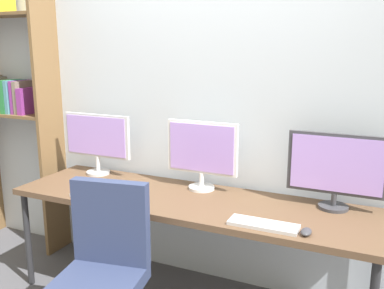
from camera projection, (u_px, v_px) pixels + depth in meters
The scene contains 9 objects.
wall_back at pixel (214, 105), 3.02m from camera, with size 4.79×0.10×2.60m.
desk at pixel (189, 205), 2.78m from camera, with size 2.39×0.68×0.74m.
bookshelf at pixel (6, 88), 3.57m from camera, with size 0.83×0.28×2.25m.
monitor_left at pixel (97, 139), 3.26m from camera, with size 0.57×0.18×0.47m.
monitor_center at pixel (202, 152), 2.90m from camera, with size 0.51×0.18×0.47m.
monitor_right at pixel (336, 168), 2.55m from camera, with size 0.58×0.18×0.46m.
keyboard_left at pixel (97, 196), 2.79m from camera, with size 0.34×0.13×0.02m, color silver.
keyboard_right at pixel (263, 225), 2.34m from camera, with size 0.38×0.13×0.02m, color silver.
computer_mouse at pixel (306, 232), 2.23m from camera, with size 0.06×0.10×0.03m, color #38383D.
Camera 1 is at (1.11, -1.78, 1.70)m, focal length 39.91 mm.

